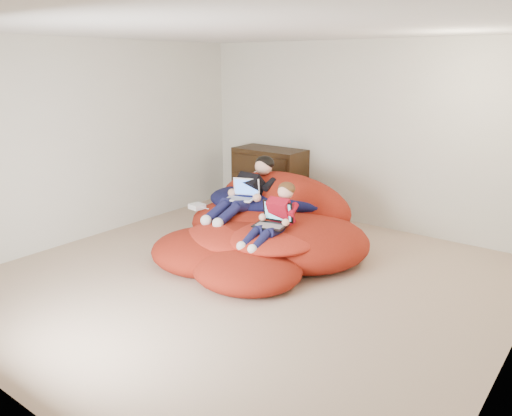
{
  "coord_description": "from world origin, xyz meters",
  "views": [
    {
      "loc": [
        3.0,
        -3.81,
        2.2
      ],
      "look_at": [
        -0.11,
        0.29,
        0.7
      ],
      "focal_mm": 35.0,
      "sensor_mm": 36.0,
      "label": 1
    }
  ],
  "objects_px": {
    "older_boy": "(249,189)",
    "laptop_black": "(274,219)",
    "dresser": "(269,180)",
    "beanbag_pile": "(264,229)",
    "laptop_white": "(243,194)",
    "younger_boy": "(275,215)"
  },
  "relations": [
    {
      "from": "beanbag_pile",
      "to": "laptop_white",
      "type": "bearing_deg",
      "value": 172.27
    },
    {
      "from": "older_boy",
      "to": "younger_boy",
      "type": "height_order",
      "value": "older_boy"
    },
    {
      "from": "older_boy",
      "to": "laptop_white",
      "type": "distance_m",
      "value": 0.13
    },
    {
      "from": "dresser",
      "to": "laptop_black",
      "type": "distance_m",
      "value": 2.22
    },
    {
      "from": "laptop_white",
      "to": "beanbag_pile",
      "type": "bearing_deg",
      "value": -7.73
    },
    {
      "from": "dresser",
      "to": "laptop_white",
      "type": "distance_m",
      "value": 1.47
    },
    {
      "from": "older_boy",
      "to": "laptop_white",
      "type": "height_order",
      "value": "older_boy"
    },
    {
      "from": "beanbag_pile",
      "to": "younger_boy",
      "type": "distance_m",
      "value": 0.63
    },
    {
      "from": "older_boy",
      "to": "laptop_black",
      "type": "relative_size",
      "value": 3.16
    },
    {
      "from": "laptop_white",
      "to": "older_boy",
      "type": "bearing_deg",
      "value": 90.0
    },
    {
      "from": "dresser",
      "to": "older_boy",
      "type": "distance_m",
      "value": 1.36
    },
    {
      "from": "dresser",
      "to": "laptop_black",
      "type": "height_order",
      "value": "dresser"
    },
    {
      "from": "beanbag_pile",
      "to": "laptop_black",
      "type": "relative_size",
      "value": 6.31
    },
    {
      "from": "older_boy",
      "to": "laptop_black",
      "type": "bearing_deg",
      "value": -35.22
    },
    {
      "from": "beanbag_pile",
      "to": "younger_boy",
      "type": "height_order",
      "value": "younger_boy"
    },
    {
      "from": "younger_boy",
      "to": "laptop_black",
      "type": "bearing_deg",
      "value": -90.0
    },
    {
      "from": "beanbag_pile",
      "to": "laptop_black",
      "type": "height_order",
      "value": "beanbag_pile"
    },
    {
      "from": "beanbag_pile",
      "to": "older_boy",
      "type": "bearing_deg",
      "value": 155.11
    },
    {
      "from": "dresser",
      "to": "younger_boy",
      "type": "distance_m",
      "value": 2.19
    },
    {
      "from": "laptop_black",
      "to": "beanbag_pile",
      "type": "bearing_deg",
      "value": 137.21
    },
    {
      "from": "beanbag_pile",
      "to": "laptop_black",
      "type": "xyz_separation_m",
      "value": [
        0.4,
        -0.37,
        0.29
      ]
    },
    {
      "from": "younger_boy",
      "to": "laptop_black",
      "type": "height_order",
      "value": "younger_boy"
    }
  ]
}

